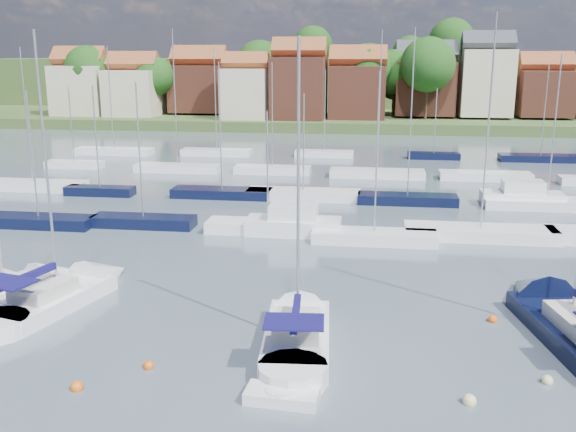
# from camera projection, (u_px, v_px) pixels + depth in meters

# --- Properties ---
(ground) EXTENTS (260.00, 260.00, 0.00)m
(ground) POSITION_uv_depth(u_px,v_px,m) (369.00, 184.00, 66.13)
(ground) COLOR #46535F
(ground) RESTS_ON ground
(sailboat_left) EXTENTS (5.79, 11.70, 15.38)m
(sailboat_left) POSITION_uv_depth(u_px,v_px,m) (69.00, 293.00, 34.94)
(sailboat_left) COLOR white
(sailboat_left) RESTS_ON ground
(sailboat_centre) EXTENTS (3.69, 11.14, 14.93)m
(sailboat_centre) POSITION_uv_depth(u_px,v_px,m) (298.00, 327.00, 30.50)
(sailboat_centre) COLOR white
(sailboat_centre) RESTS_ON ground
(sailboat_navy) EXTENTS (5.87, 13.71, 18.32)m
(sailboat_navy) POSITION_uv_depth(u_px,v_px,m) (559.00, 317.00, 31.66)
(sailboat_navy) COLOR black
(sailboat_navy) RESTS_ON ground
(sailboat_far) EXTENTS (6.88, 10.03, 13.24)m
(sailboat_far) POSITION_uv_depth(u_px,v_px,m) (15.00, 290.00, 35.36)
(sailboat_far) COLOR white
(sailboat_far) RESTS_ON ground
(tender) EXTENTS (2.90, 1.51, 0.61)m
(tender) POSITION_uv_depth(u_px,v_px,m) (282.00, 396.00, 24.59)
(tender) COLOR white
(tender) RESTS_ON ground
(buoy_b) EXTENTS (0.53, 0.53, 0.53)m
(buoy_b) POSITION_uv_depth(u_px,v_px,m) (77.00, 389.00, 25.53)
(buoy_b) COLOR #D85914
(buoy_b) RESTS_ON ground
(buoy_c) EXTENTS (0.47, 0.47, 0.47)m
(buoy_c) POSITION_uv_depth(u_px,v_px,m) (149.00, 368.00, 27.28)
(buoy_c) COLOR #D85914
(buoy_c) RESTS_ON ground
(buoy_d) EXTENTS (0.55, 0.55, 0.55)m
(buoy_d) POSITION_uv_depth(u_px,v_px,m) (469.00, 403.00, 24.51)
(buoy_d) COLOR beige
(buoy_d) RESTS_ON ground
(buoy_e) EXTENTS (0.47, 0.47, 0.47)m
(buoy_e) POSITION_uv_depth(u_px,v_px,m) (492.00, 321.00, 32.04)
(buoy_e) COLOR #D85914
(buoy_e) RESTS_ON ground
(buoy_f) EXTENTS (0.47, 0.47, 0.47)m
(buoy_f) POSITION_uv_depth(u_px,v_px,m) (547.00, 383.00, 26.04)
(buoy_f) COLOR beige
(buoy_f) RESTS_ON ground
(marina_field) EXTENTS (79.62, 41.41, 15.93)m
(marina_field) POSITION_uv_depth(u_px,v_px,m) (389.00, 190.00, 61.11)
(marina_field) COLOR white
(marina_field) RESTS_ON ground
(far_shore_town) EXTENTS (212.46, 90.00, 22.27)m
(far_shore_town) POSITION_uv_depth(u_px,v_px,m) (385.00, 90.00, 153.73)
(far_shore_town) COLOR #3E542A
(far_shore_town) RESTS_ON ground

